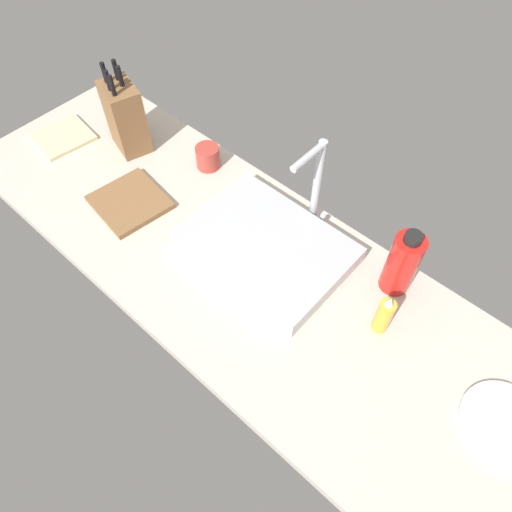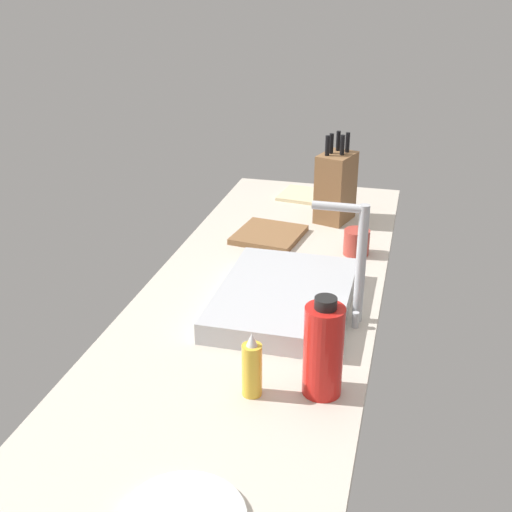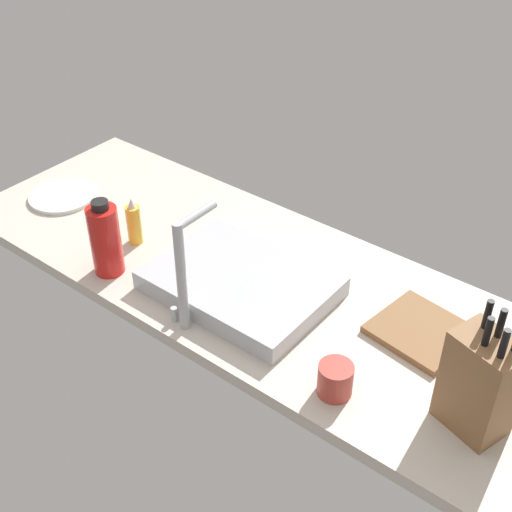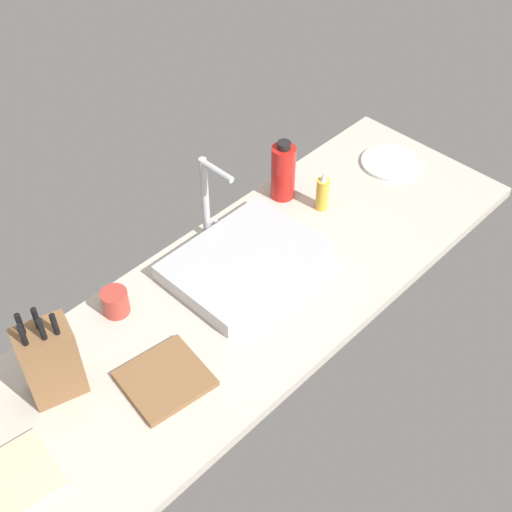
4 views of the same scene
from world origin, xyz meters
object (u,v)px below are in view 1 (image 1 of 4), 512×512
object	(u,v)px
knife_block	(125,117)
dinner_plate	(505,425)
soap_bottle	(384,315)
faucet	(316,180)
water_bottle	(402,263)
cutting_board	(130,202)
sink_basin	(267,246)
dish_towel	(63,137)
coffee_mug	(208,157)

from	to	relation	value
knife_block	dinner_plate	distance (cm)	135.71
soap_bottle	dinner_plate	bearing A→B (deg)	-3.56
faucet	water_bottle	distance (cm)	31.48
cutting_board	water_bottle	size ratio (longest dim) A/B	0.96
sink_basin	knife_block	size ratio (longest dim) A/B	1.53
sink_basin	knife_block	distance (cm)	64.26
soap_bottle	dinner_plate	size ratio (longest dim) A/B	0.70
water_bottle	knife_block	bearing A→B (deg)	-173.44
knife_block	dish_towel	distance (cm)	27.14
water_bottle	cutting_board	bearing A→B (deg)	-159.22
sink_basin	water_bottle	size ratio (longest dim) A/B	2.08
water_bottle	coffee_mug	distance (cm)	70.24
soap_bottle	water_bottle	xyz separation A→B (cm)	(-4.18, 13.44, 3.82)
dish_towel	water_bottle	bearing A→B (deg)	11.90
water_bottle	dish_towel	distance (cm)	119.91
faucet	cutting_board	world-z (taller)	faucet
knife_block	dish_towel	size ratio (longest dim) A/B	1.66
water_bottle	dinner_plate	distance (cm)	42.98
water_bottle	dish_towel	size ratio (longest dim) A/B	1.22
soap_bottle	dish_towel	bearing A→B (deg)	-174.71
knife_block	dish_towel	bearing A→B (deg)	-129.93
faucet	dinner_plate	bearing A→B (deg)	-14.62
knife_block	cutting_board	distance (cm)	29.04
knife_block	cutting_board	world-z (taller)	knife_block
cutting_board	dish_towel	distance (cm)	41.24
dinner_plate	soap_bottle	bearing A→B (deg)	176.44
sink_basin	soap_bottle	xyz separation A→B (cm)	(36.91, 1.21, 3.52)
water_bottle	dinner_plate	xyz separation A→B (cm)	(38.93, -15.60, -9.39)
water_bottle	dish_towel	bearing A→B (deg)	-168.10
dish_towel	faucet	bearing A→B (deg)	17.45
soap_bottle	coffee_mug	bearing A→B (deg)	170.37
sink_basin	coffee_mug	xyz separation A→B (cm)	(-37.24, 13.79, 1.14)
sink_basin	coffee_mug	bearing A→B (deg)	159.68
faucet	coffee_mug	world-z (taller)	faucet
faucet	dinner_plate	size ratio (longest dim) A/B	1.46
dinner_plate	coffee_mug	xyz separation A→B (cm)	(-108.89, 14.74, 3.20)
cutting_board	dinner_plate	size ratio (longest dim) A/B	1.02
knife_block	cutting_board	xyz separation A→B (cm)	(20.31, -17.74, -10.78)
water_bottle	dinner_plate	bearing A→B (deg)	-21.84
faucet	soap_bottle	bearing A→B (deg)	-24.68
cutting_board	dish_towel	bearing A→B (deg)	174.21
knife_block	dinner_plate	bearing A→B (deg)	14.90
knife_block	dinner_plate	world-z (taller)	knife_block
sink_basin	soap_bottle	bearing A→B (deg)	1.87
faucet	water_bottle	xyz separation A→B (cm)	(30.55, -2.52, -7.16)
cutting_board	coffee_mug	xyz separation A→B (cm)	(5.98, 27.95, 2.90)
water_bottle	faucet	bearing A→B (deg)	175.28
dinner_plate	dish_towel	size ratio (longest dim) A/B	1.15
sink_basin	cutting_board	distance (cm)	45.51
sink_basin	soap_bottle	world-z (taller)	soap_bottle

